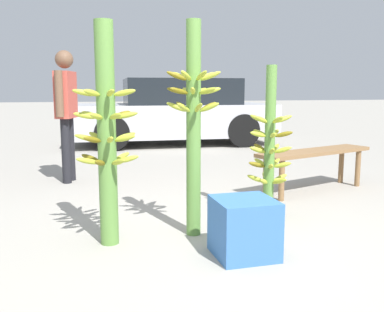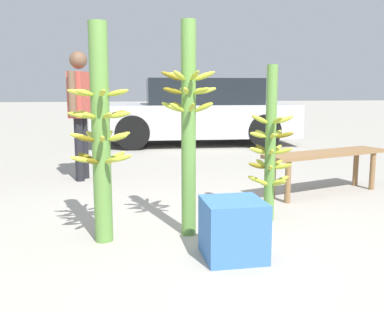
{
  "view_description": "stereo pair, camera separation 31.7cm",
  "coord_description": "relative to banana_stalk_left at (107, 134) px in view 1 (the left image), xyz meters",
  "views": [
    {
      "loc": [
        -0.96,
        -2.9,
        1.13
      ],
      "look_at": [
        0.04,
        0.67,
        0.56
      ],
      "focal_mm": 40.0,
      "sensor_mm": 36.0,
      "label": 1
    },
    {
      "loc": [
        -0.65,
        -2.97,
        1.13
      ],
      "look_at": [
        0.04,
        0.67,
        0.56
      ],
      "focal_mm": 40.0,
      "sensor_mm": 36.0,
      "label": 2
    }
  ],
  "objects": [
    {
      "name": "banana_stalk_right",
      "position": [
        1.41,
        0.27,
        -0.17
      ],
      "size": [
        0.4,
        0.39,
        1.34
      ],
      "color": "#5B8C3D",
      "rests_on": "ground_plane"
    },
    {
      "name": "parked_car",
      "position": [
        1.84,
        5.7,
        -0.16
      ],
      "size": [
        4.25,
        2.03,
        1.36
      ],
      "rotation": [
        0.0,
        0.0,
        1.51
      ],
      "color": "#B7B7BC",
      "rests_on": "ground_plane"
    },
    {
      "name": "banana_stalk_center",
      "position": [
        0.66,
        0.03,
        0.06
      ],
      "size": [
        0.43,
        0.43,
        1.65
      ],
      "color": "#5B8C3D",
      "rests_on": "ground_plane"
    },
    {
      "name": "vendor_person",
      "position": [
        -0.3,
        2.34,
        0.14
      ],
      "size": [
        0.28,
        0.57,
        1.6
      ],
      "rotation": [
        0.0,
        0.0,
        1.28
      ],
      "color": "black",
      "rests_on": "ground_plane"
    },
    {
      "name": "ground_plane",
      "position": [
        0.73,
        -0.2,
        -0.82
      ],
      "size": [
        80.0,
        80.0,
        0.0
      ],
      "primitive_type": "plane",
      "color": "#9E998E"
    },
    {
      "name": "market_bench",
      "position": [
        2.37,
        1.08,
        -0.43
      ],
      "size": [
        1.55,
        0.77,
        0.47
      ],
      "rotation": [
        0.0,
        0.0,
        0.31
      ],
      "color": "olive",
      "rests_on": "ground_plane"
    },
    {
      "name": "produce_crate",
      "position": [
        0.87,
        -0.49,
        -0.62
      ],
      "size": [
        0.4,
        0.4,
        0.4
      ],
      "color": "#386BB2",
      "rests_on": "ground_plane"
    },
    {
      "name": "banana_stalk_left",
      "position": [
        0.0,
        0.0,
        0.0
      ],
      "size": [
        0.46,
        0.46,
        1.61
      ],
      "color": "#5B8C3D",
      "rests_on": "ground_plane"
    }
  ]
}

